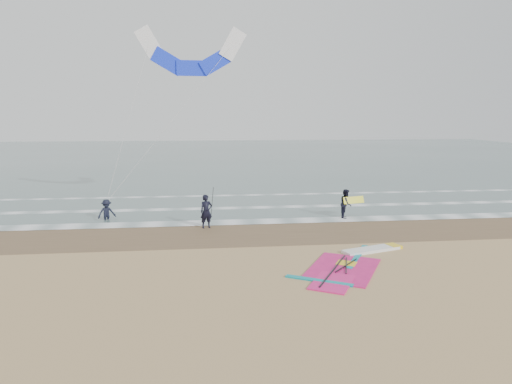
{
  "coord_description": "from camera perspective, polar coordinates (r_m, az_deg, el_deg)",
  "views": [
    {
      "loc": [
        -3.47,
        -15.73,
        5.74
      ],
      "look_at": [
        -1.12,
        5.0,
        2.2
      ],
      "focal_mm": 32.0,
      "sensor_mm": 36.0,
      "label": 1
    }
  ],
  "objects": [
    {
      "name": "carried_kiteboard",
      "position": [
        26.06,
        12.11,
        -0.99
      ],
      "size": [
        1.3,
        0.51,
        0.39
      ],
      "color": "yellow",
      "rests_on": "ground"
    },
    {
      "name": "held_pole",
      "position": [
        23.36,
        -5.51,
        -1.45
      ],
      "size": [
        0.17,
        0.86,
        1.82
      ],
      "color": "black",
      "rests_on": "ground"
    },
    {
      "name": "windsurf_rig",
      "position": [
        18.35,
        11.95,
        -8.69
      ],
      "size": [
        5.68,
        5.38,
        0.14
      ],
      "color": "white",
      "rests_on": "ground"
    },
    {
      "name": "person_standing",
      "position": [
        23.44,
        -6.23,
        -2.43
      ],
      "size": [
        0.73,
        0.59,
        1.73
      ],
      "primitive_type": "imported",
      "rotation": [
        0.0,
        0.0,
        0.31
      ],
      "color": "black",
      "rests_on": "ground"
    },
    {
      "name": "surf_kite",
      "position": [
        27.56,
        -8.09,
        16.46
      ],
      "size": [
        7.98,
        2.21,
        9.79
      ],
      "color": "white",
      "rests_on": "ground"
    },
    {
      "name": "foam_waterline",
      "position": [
        27.01,
        1.07,
        -2.58
      ],
      "size": [
        120.0,
        9.15,
        0.02
      ],
      "color": "white",
      "rests_on": "ground"
    },
    {
      "name": "ground",
      "position": [
        17.1,
        5.72,
        -10.03
      ],
      "size": [
        120.0,
        120.0,
        0.0
      ],
      "primitive_type": "plane",
      "color": "tan",
      "rests_on": "ground"
    },
    {
      "name": "wet_sand_band",
      "position": [
        22.74,
        2.54,
        -4.99
      ],
      "size": [
        120.0,
        5.0,
        0.01
      ],
      "primitive_type": "cube",
      "color": "brown",
      "rests_on": "ground"
    },
    {
      "name": "person_walking",
      "position": [
        26.07,
        11.19,
        -1.44
      ],
      "size": [
        0.88,
        0.97,
        1.63
      ],
      "primitive_type": "imported",
      "rotation": [
        0.0,
        0.0,
        1.16
      ],
      "color": "black",
      "rests_on": "ground"
    },
    {
      "name": "sea_water",
      "position": [
        64.08,
        -3.34,
        4.48
      ],
      "size": [
        120.0,
        80.0,
        0.02
      ],
      "primitive_type": "cube",
      "color": "#47605E",
      "rests_on": "ground"
    },
    {
      "name": "person_wading",
      "position": [
        26.32,
        -18.2,
        -1.77
      ],
      "size": [
        1.13,
        0.95,
        1.52
      ],
      "primitive_type": "imported",
      "rotation": [
        0.0,
        0.0,
        0.48
      ],
      "color": "black",
      "rests_on": "ground"
    }
  ]
}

